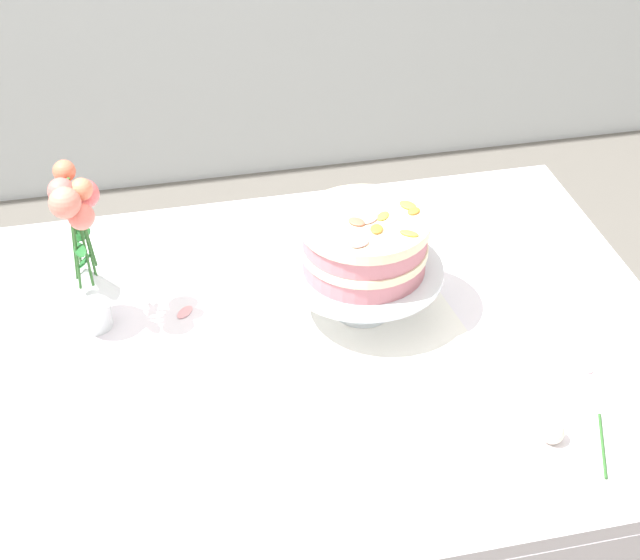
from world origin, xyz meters
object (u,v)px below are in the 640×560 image
fallen_rose (556,433)px  dining_table (292,389)px  flower_vase (84,256)px  layer_cake (365,243)px  cake_stand (363,275)px

fallen_rose → dining_table: bearing=140.5°
flower_vase → fallen_rose: 0.85m
layer_cake → flower_vase: 0.49m
layer_cake → fallen_rose: (0.22, -0.39, -0.14)m
dining_table → cake_stand: size_ratio=4.83×
cake_stand → flower_vase: (-0.49, 0.06, 0.07)m
flower_vase → fallen_rose: size_ratio=2.46×
dining_table → layer_cake: (0.15, 0.09, 0.24)m
fallen_rose → cake_stand: bearing=119.1°
dining_table → layer_cake: layer_cake is taller
layer_cake → cake_stand: bearing=134.4°
layer_cake → fallen_rose: size_ratio=1.75×
flower_vase → cake_stand: bearing=-7.5°
dining_table → flower_vase: bearing=156.1°
dining_table → layer_cake: size_ratio=6.05×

